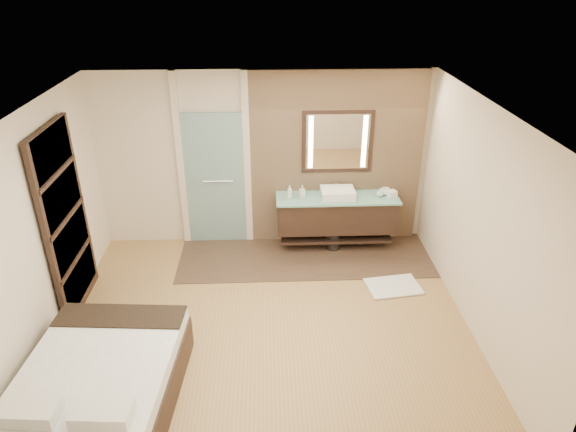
{
  "coord_description": "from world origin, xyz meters",
  "views": [
    {
      "loc": [
        0.05,
        -5.09,
        4.09
      ],
      "look_at": [
        0.3,
        0.6,
        1.22
      ],
      "focal_mm": 32.0,
      "sensor_mm": 36.0,
      "label": 1
    }
  ],
  "objects_px": {
    "mirror_unit": "(338,142)",
    "bed": "(102,381)",
    "vanity": "(336,213)",
    "waste_bin": "(333,240)"
  },
  "relations": [
    {
      "from": "mirror_unit",
      "to": "bed",
      "type": "distance_m",
      "value": 4.52
    },
    {
      "from": "vanity",
      "to": "bed",
      "type": "height_order",
      "value": "vanity"
    },
    {
      "from": "bed",
      "to": "vanity",
      "type": "bearing_deg",
      "value": 52.6
    },
    {
      "from": "waste_bin",
      "to": "bed",
      "type": "bearing_deg",
      "value": -132.0
    },
    {
      "from": "mirror_unit",
      "to": "waste_bin",
      "type": "xyz_separation_m",
      "value": [
        -0.04,
        -0.31,
        -1.51
      ]
    },
    {
      "from": "mirror_unit",
      "to": "vanity",
      "type": "bearing_deg",
      "value": -90.0
    },
    {
      "from": "bed",
      "to": "waste_bin",
      "type": "height_order",
      "value": "bed"
    },
    {
      "from": "bed",
      "to": "mirror_unit",
      "type": "bearing_deg",
      "value": 54.71
    },
    {
      "from": "mirror_unit",
      "to": "waste_bin",
      "type": "bearing_deg",
      "value": -97.96
    },
    {
      "from": "bed",
      "to": "waste_bin",
      "type": "distance_m",
      "value": 4.05
    }
  ]
}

